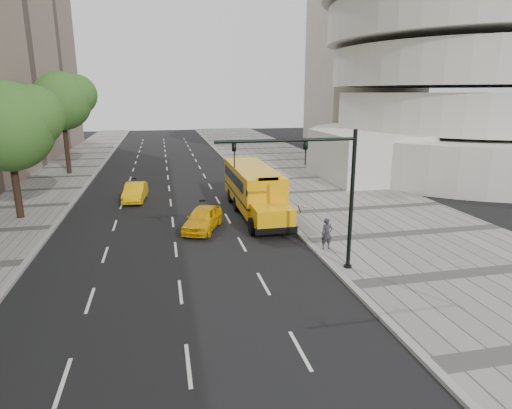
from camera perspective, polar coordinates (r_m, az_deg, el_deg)
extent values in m
plane|color=black|center=(27.50, -8.96, -2.16)|extent=(140.00, 140.00, 0.00)
cube|color=gray|center=(30.55, 14.09, -0.58)|extent=(12.00, 140.00, 0.15)
cube|color=gray|center=(28.43, 3.19, -1.29)|extent=(0.30, 140.00, 0.15)
cube|color=gray|center=(28.22, -25.40, -2.85)|extent=(0.30, 140.00, 0.15)
cylinder|color=silver|center=(51.45, 25.50, 6.70)|extent=(32.00, 32.00, 4.00)
cylinder|color=silver|center=(51.14, 26.01, 11.24)|extent=(26.00, 26.00, 3.60)
cylinder|color=silver|center=(51.17, 26.56, 15.91)|extent=(27.60, 27.60, 3.60)
cylinder|color=silver|center=(51.54, 27.12, 20.55)|extent=(29.20, 29.20, 3.60)
cube|color=#BBB2A3|center=(67.79, 14.54, 22.40)|extent=(14.00, 12.00, 35.00)
cube|color=silver|center=(41.11, 14.41, 6.27)|extent=(8.00, 10.00, 4.40)
cylinder|color=black|center=(30.77, -29.42, 2.92)|extent=(0.44, 0.44, 5.24)
sphere|color=#2E5B1E|center=(30.38, -30.20, 8.97)|extent=(5.47, 5.47, 5.47)
sphere|color=#2E5B1E|center=(30.26, -27.68, 10.41)|extent=(3.83, 3.83, 3.83)
cylinder|color=black|center=(45.96, -23.98, 7.53)|extent=(0.44, 0.44, 6.32)
sphere|color=#2E5B1E|center=(45.73, -24.50, 12.43)|extent=(5.46, 5.46, 5.46)
sphere|color=#2E5B1E|center=(45.76, -22.79, 13.36)|extent=(3.82, 3.82, 3.82)
sphere|color=#2E5B1E|center=(45.58, -25.91, 11.77)|extent=(3.55, 3.55, 3.55)
cube|color=#EDA309|center=(29.27, -0.49, 2.63)|extent=(2.50, 9.00, 2.45)
cube|color=#EDA309|center=(24.25, 2.21, -1.58)|extent=(2.20, 2.00, 1.10)
cube|color=black|center=(23.60, 2.73, -3.45)|extent=(2.38, 0.25, 0.35)
cube|color=black|center=(29.39, -0.49, 1.63)|extent=(2.52, 9.00, 0.12)
cube|color=black|center=(24.95, 1.62, 1.62)|extent=(2.05, 0.10, 0.90)
cube|color=black|center=(29.66, -0.69, 3.73)|extent=(2.52, 7.50, 0.70)
cube|color=#EDA309|center=(24.77, 1.64, 3.42)|extent=(1.40, 0.12, 0.28)
ellipsoid|color=silver|center=(23.17, 6.74, -0.39)|extent=(0.32, 0.32, 0.14)
cylinder|color=black|center=(23.35, 5.99, -0.76)|extent=(0.36, 0.47, 0.58)
cylinder|color=black|center=(24.45, -0.55, -2.90)|extent=(0.30, 1.00, 1.00)
cylinder|color=black|center=(24.99, 4.53, -2.56)|extent=(0.30, 1.00, 1.00)
cylinder|color=black|center=(29.36, -2.64, 0.10)|extent=(0.30, 1.00, 1.00)
cylinder|color=black|center=(29.81, 1.64, 0.33)|extent=(0.30, 1.00, 1.00)
cylinder|color=black|center=(31.76, -3.42, 1.21)|extent=(0.30, 1.00, 1.00)
cylinder|color=black|center=(32.17, 0.56, 1.41)|extent=(0.30, 1.00, 1.00)
imported|color=#F1B008|center=(25.44, -7.12, -1.86)|extent=(3.03, 4.40, 1.39)
imported|color=#F1B008|center=(33.32, -15.81, 1.61)|extent=(1.79, 4.16, 1.33)
imported|color=#2E2B32|center=(22.01, 9.43, -3.87)|extent=(0.60, 0.41, 1.61)
cylinder|color=black|center=(19.25, 12.60, 0.23)|extent=(0.18, 0.18, 6.40)
cylinder|color=black|center=(20.22, 12.12, -8.24)|extent=(0.36, 0.36, 0.25)
cylinder|color=black|center=(17.69, 4.17, 8.52)|extent=(6.00, 0.14, 0.14)
imported|color=black|center=(18.00, 6.59, 6.81)|extent=(0.16, 0.20, 1.00)
imported|color=black|center=(17.27, -2.93, 6.55)|extent=(0.16, 0.20, 1.00)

